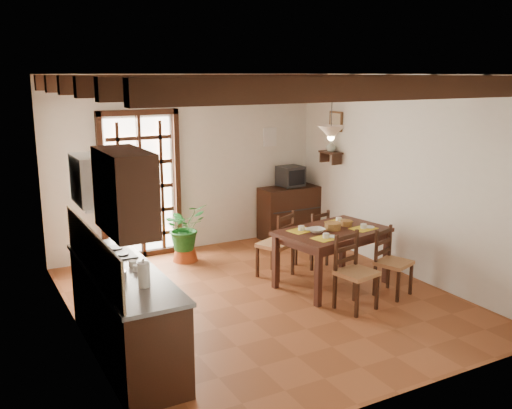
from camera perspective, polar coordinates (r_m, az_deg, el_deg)
ground_plane at (r=7.36m, az=0.81°, el=-9.46°), size 5.00×5.00×0.00m
room_shell at (r=6.87m, az=0.86°, el=4.66°), size 4.52×5.02×2.81m
ceiling_beams at (r=6.80m, az=0.89°, el=11.96°), size 4.50×4.34×0.20m
french_door at (r=8.90m, az=-11.47°, el=2.16°), size 1.26×0.11×2.32m
kitchen_counter at (r=5.98m, az=-13.04°, el=-10.41°), size 0.64×2.25×1.38m
upper_cabinet at (r=4.89m, az=-12.98°, el=1.26°), size 0.35×0.80×0.70m
range_hood at (r=6.11m, az=-15.91°, el=2.31°), size 0.38×0.60×0.54m
counter_items at (r=5.89m, az=-13.52°, el=-5.75°), size 0.50×1.43×0.25m
dining_table at (r=7.68m, az=7.65°, el=-3.23°), size 1.58×1.17×0.78m
chair_near_left at (r=7.09m, az=9.88°, el=-8.03°), size 0.50×0.49×0.94m
chair_near_right at (r=7.62m, az=13.46°, el=-6.82°), size 0.51×0.50×0.88m
chair_far_left at (r=8.07m, az=2.02°, el=-5.18°), size 0.57×0.56×0.94m
chair_far_right at (r=8.54m, az=5.64°, el=-4.39°), size 0.47×0.46×0.85m
table_setting at (r=7.64m, az=7.68°, el=-2.11°), size 1.05×0.70×0.10m
table_bowl at (r=7.51m, az=6.04°, el=-2.57°), size 0.22×0.22×0.05m
sideboard at (r=9.90m, az=3.42°, el=-0.79°), size 1.06×0.48×0.90m
crt_tv at (r=9.76m, az=3.49°, el=2.85°), size 0.43×0.40×0.34m
fuse_box at (r=9.76m, az=1.40°, el=6.77°), size 0.25×0.03×0.32m
plant_pot at (r=8.83m, az=-7.09°, el=-4.90°), size 0.39×0.39×0.24m
potted_plant at (r=8.70m, az=-7.17°, el=-2.02°), size 1.97×1.81×1.84m
wall_shelf at (r=9.40m, az=7.48°, el=4.95°), size 0.20×0.42×0.20m
shelf_vase at (r=9.38m, az=7.50°, el=5.79°), size 0.15×0.15×0.15m
shelf_flowers at (r=9.36m, az=7.54°, el=7.06°), size 0.14×0.14×0.36m
framed_picture at (r=9.39m, az=7.99°, el=8.24°), size 0.03×0.32×0.32m
pendant_lamp at (r=7.50m, az=7.52°, el=7.27°), size 0.36×0.36×0.84m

